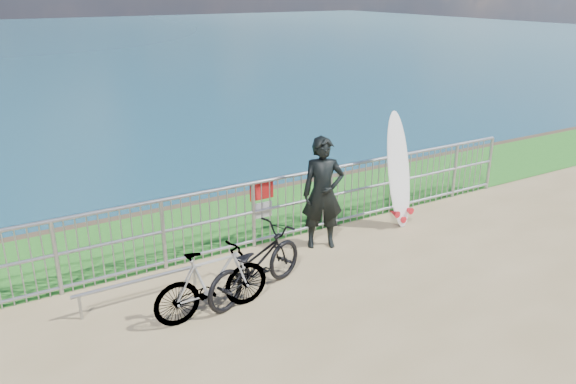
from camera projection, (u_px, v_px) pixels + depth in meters
grass_strip at (251, 217)px, 10.34m from camera, size 120.00×120.00×0.00m
railing at (281, 207)px, 9.26m from camera, size 10.06×0.10×1.13m
surfer at (323, 193)px, 8.93m from camera, size 0.79×0.68×1.83m
surfboard at (399, 174)px, 9.75m from camera, size 0.59×0.53×2.04m
bicycle_near at (255, 264)px, 7.64m from camera, size 1.86×1.16×0.92m
bicycle_far at (212, 282)px, 7.15m from camera, size 1.58×0.47×0.95m
bike_rack at (139, 283)px, 7.47m from camera, size 1.75×0.05×0.36m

